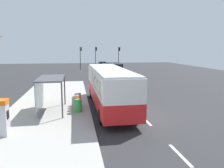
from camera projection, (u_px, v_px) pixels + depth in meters
ground_plane at (109, 85)px, 29.57m from camera, size 56.00×92.00×0.04m
sidewalk_platform at (49, 111)px, 16.84m from camera, size 6.20×30.00×0.18m
lane_stripe_seg_0 at (180, 155)px, 10.11m from camera, size 0.16×2.20×0.01m
lane_stripe_seg_1 at (146, 120)px, 14.99m from camera, size 0.16×2.20×0.01m
lane_stripe_seg_2 at (128, 103)px, 19.86m from camera, size 0.16×2.20×0.01m
lane_stripe_seg_3 at (118, 92)px, 24.73m from camera, size 0.16×2.20×0.01m
lane_stripe_seg_4 at (111, 85)px, 29.61m from camera, size 0.16×2.20×0.01m
lane_stripe_seg_5 at (106, 80)px, 34.48m from camera, size 0.16×2.20×0.01m
lane_stripe_seg_6 at (102, 76)px, 39.35m from camera, size 0.16×2.20×0.01m
lane_stripe_seg_7 at (99, 73)px, 44.23m from camera, size 0.16×2.20×0.01m
bus at (109, 86)px, 17.75m from camera, size 2.63×11.03×3.21m
white_van at (114, 69)px, 38.09m from camera, size 2.04×5.20×2.30m
sedan_near at (106, 67)px, 49.31m from camera, size 1.98×4.47×1.52m
sedan_far at (102, 65)px, 56.05m from camera, size 1.94×4.45×1.52m
ticket_machine at (2, 117)px, 11.83m from camera, size 0.66×0.76×1.94m
recycling_bin_green at (78, 106)px, 16.31m from camera, size 0.52×0.52×0.95m
recycling_bin_red at (78, 103)px, 17.00m from camera, size 0.52×0.52×0.95m
recycling_bin_orange at (78, 101)px, 17.68m from camera, size 0.52×0.52×0.95m
recycling_bin_blue at (78, 99)px, 18.36m from camera, size 0.52×0.52×0.95m
traffic_light_near_side at (119, 55)px, 50.67m from camera, size 0.49×0.28×5.13m
traffic_light_far_side at (81, 55)px, 50.08m from camera, size 0.49×0.28×5.14m
traffic_light_median at (96, 54)px, 51.42m from camera, size 0.49×0.28×5.18m
bus_shelter at (47, 86)px, 16.28m from camera, size 1.80×4.00×2.50m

